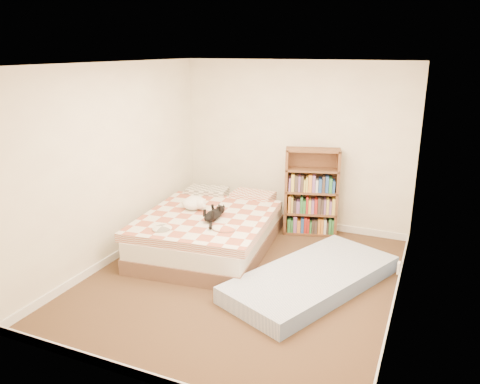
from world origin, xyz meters
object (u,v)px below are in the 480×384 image
at_px(white_dog, 194,203).
at_px(floor_mattress, 312,279).
at_px(black_cat, 214,214).
at_px(bookshelf, 311,201).
at_px(bed, 212,229).

bearing_deg(white_dog, floor_mattress, -40.33).
bearing_deg(black_cat, floor_mattress, -10.35).
relative_size(bookshelf, white_dog, 2.88).
bearing_deg(floor_mattress, bed, -175.38).
bearing_deg(bed, black_cat, -62.61).
bearing_deg(white_dog, black_cat, -54.28).
bearing_deg(bookshelf, black_cat, -140.58).
xyz_separation_m(floor_mattress, black_cat, (-1.39, 0.28, 0.50)).
distance_m(bed, bookshelf, 1.55).
distance_m(bookshelf, floor_mattress, 1.71).
xyz_separation_m(bed, floor_mattress, (1.57, -0.55, -0.17)).
relative_size(bed, black_cat, 3.73).
relative_size(bed, bookshelf, 1.84).
distance_m(bed, floor_mattress, 1.67).
relative_size(bed, white_dog, 5.29).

